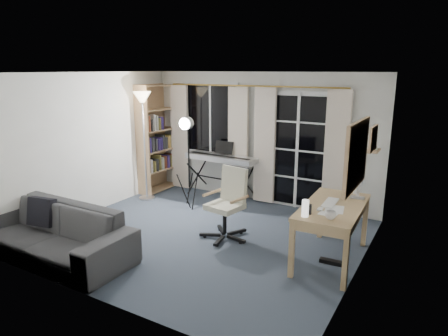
# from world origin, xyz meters

# --- Properties ---
(floor) EXTENTS (4.50, 4.00, 0.02)m
(floor) POSITION_xyz_m (0.00, 0.00, -0.01)
(floor) COLOR #333C4A
(floor) RESTS_ON ground
(window) EXTENTS (1.20, 0.08, 1.40)m
(window) POSITION_xyz_m (-1.05, 1.97, 1.50)
(window) COLOR white
(window) RESTS_ON floor
(french_door) EXTENTS (1.32, 0.09, 2.11)m
(french_door) POSITION_xyz_m (0.75, 1.97, 1.03)
(french_door) COLOR white
(french_door) RESTS_ON floor
(curtains) EXTENTS (3.60, 0.07, 2.13)m
(curtains) POSITION_xyz_m (-0.14, 1.88, 1.09)
(curtains) COLOR gold
(curtains) RESTS_ON floor
(bookshelf) EXTENTS (0.35, 1.00, 2.16)m
(bookshelf) POSITION_xyz_m (-2.13, 1.58, 1.02)
(bookshelf) COLOR #AB7F5A
(bookshelf) RESTS_ON floor
(torchiere_lamp) EXTENTS (0.43, 0.43, 2.05)m
(torchiere_lamp) POSITION_xyz_m (-1.90, 0.96, 1.65)
(torchiere_lamp) COLOR #B2B2B7
(torchiere_lamp) RESTS_ON floor
(keyboard_piano) EXTENTS (1.45, 0.74, 1.04)m
(keyboard_piano) POSITION_xyz_m (-0.67, 1.70, 0.79)
(keyboard_piano) COLOR black
(keyboard_piano) RESTS_ON floor
(studio_light) EXTENTS (0.31, 0.34, 1.68)m
(studio_light) POSITION_xyz_m (-0.90, 0.93, 1.35)
(studio_light) COLOR black
(studio_light) RESTS_ON floor
(office_chair) EXTENTS (0.72, 0.72, 1.05)m
(office_chair) POSITION_xyz_m (0.35, 0.23, 0.62)
(office_chair) COLOR black
(office_chair) RESTS_ON floor
(desk) EXTENTS (0.76, 1.44, 0.76)m
(desk) POSITION_xyz_m (1.88, 0.20, 0.67)
(desk) COLOR tan
(desk) RESTS_ON floor
(monitor) EXTENTS (0.19, 0.55, 0.48)m
(monitor) POSITION_xyz_m (2.08, 0.65, 1.05)
(monitor) COLOR silver
(monitor) RESTS_ON desk
(desk_clutter) EXTENTS (0.43, 0.87, 0.96)m
(desk_clutter) POSITION_xyz_m (1.82, -0.03, 0.60)
(desk_clutter) COLOR white
(desk_clutter) RESTS_ON desk
(mug) EXTENTS (0.13, 0.10, 0.12)m
(mug) POSITION_xyz_m (1.98, -0.30, 0.82)
(mug) COLOR silver
(mug) RESTS_ON desk
(wall_mirror) EXTENTS (0.04, 0.94, 0.74)m
(wall_mirror) POSITION_xyz_m (2.22, -0.35, 1.55)
(wall_mirror) COLOR #AB7F5A
(wall_mirror) RESTS_ON floor
(framed_print) EXTENTS (0.03, 0.42, 0.32)m
(framed_print) POSITION_xyz_m (2.23, 0.55, 1.60)
(framed_print) COLOR #AB7F5A
(framed_print) RESTS_ON floor
(wall_shelf) EXTENTS (0.16, 0.30, 0.18)m
(wall_shelf) POSITION_xyz_m (2.16, 1.05, 1.41)
(wall_shelf) COLOR #AB7F5A
(wall_shelf) RESTS_ON floor
(sofa) EXTENTS (2.32, 0.68, 0.91)m
(sofa) POSITION_xyz_m (-1.36, -1.55, 0.45)
(sofa) COLOR #343437
(sofa) RESTS_ON floor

